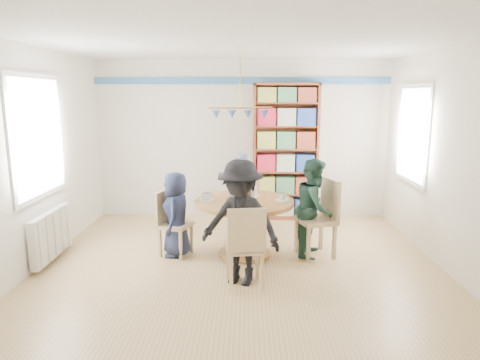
{
  "coord_description": "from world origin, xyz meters",
  "views": [
    {
      "loc": [
        0.08,
        -4.9,
        2.09
      ],
      "look_at": [
        0.0,
        0.4,
        1.05
      ],
      "focal_mm": 32.0,
      "sensor_mm": 36.0,
      "label": 1
    }
  ],
  "objects_px": {
    "radiator": "(51,235)",
    "bookshelf": "(285,153)",
    "chair_left": "(171,220)",
    "chair_right": "(322,214)",
    "person_far": "(242,193)",
    "chair_far": "(247,203)",
    "dining_table": "(244,215)",
    "person_left": "(176,214)",
    "chair_near": "(246,244)",
    "person_right": "(315,208)",
    "person_near": "(240,223)"
  },
  "relations": [
    {
      "from": "radiator",
      "to": "bookshelf",
      "type": "bearing_deg",
      "value": 32.87
    },
    {
      "from": "radiator",
      "to": "bookshelf",
      "type": "height_order",
      "value": "bookshelf"
    },
    {
      "from": "bookshelf",
      "to": "chair_left",
      "type": "bearing_deg",
      "value": -133.19
    },
    {
      "from": "chair_right",
      "to": "person_far",
      "type": "relative_size",
      "value": 0.8
    },
    {
      "from": "chair_far",
      "to": "bookshelf",
      "type": "xyz_separation_m",
      "value": [
        0.65,
        0.78,
        0.67
      ]
    },
    {
      "from": "dining_table",
      "to": "person_left",
      "type": "xyz_separation_m",
      "value": [
        -0.9,
        -0.03,
        0.01
      ]
    },
    {
      "from": "radiator",
      "to": "chair_near",
      "type": "bearing_deg",
      "value": -17.11
    },
    {
      "from": "bookshelf",
      "to": "person_far",
      "type": "bearing_deg",
      "value": -130.0
    },
    {
      "from": "dining_table",
      "to": "chair_left",
      "type": "bearing_deg",
      "value": 179.0
    },
    {
      "from": "person_far",
      "to": "person_right",
      "type": "bearing_deg",
      "value": 127.04
    },
    {
      "from": "chair_left",
      "to": "person_right",
      "type": "xyz_separation_m",
      "value": [
        1.91,
        0.01,
        0.17
      ]
    },
    {
      "from": "dining_table",
      "to": "person_right",
      "type": "xyz_separation_m",
      "value": [
        0.92,
        0.03,
        0.09
      ]
    },
    {
      "from": "radiator",
      "to": "chair_left",
      "type": "height_order",
      "value": "chair_left"
    },
    {
      "from": "chair_left",
      "to": "person_far",
      "type": "xyz_separation_m",
      "value": [
        0.94,
        0.91,
        0.17
      ]
    },
    {
      "from": "person_left",
      "to": "bookshelf",
      "type": "height_order",
      "value": "bookshelf"
    },
    {
      "from": "chair_right",
      "to": "chair_left",
      "type": "bearing_deg",
      "value": 179.9
    },
    {
      "from": "radiator",
      "to": "chair_right",
      "type": "distance_m",
      "value": 3.51
    },
    {
      "from": "radiator",
      "to": "person_near",
      "type": "relative_size",
      "value": 0.71
    },
    {
      "from": "chair_right",
      "to": "person_right",
      "type": "bearing_deg",
      "value": 171.09
    },
    {
      "from": "person_near",
      "to": "bookshelf",
      "type": "distance_m",
      "value": 2.81
    },
    {
      "from": "chair_far",
      "to": "person_right",
      "type": "xyz_separation_m",
      "value": [
        0.89,
        -0.99,
        0.19
      ]
    },
    {
      "from": "chair_right",
      "to": "person_near",
      "type": "xyz_separation_m",
      "value": [
        -1.06,
        -0.89,
        0.14
      ]
    },
    {
      "from": "radiator",
      "to": "person_far",
      "type": "distance_m",
      "value": 2.72
    },
    {
      "from": "chair_far",
      "to": "person_left",
      "type": "height_order",
      "value": "person_left"
    },
    {
      "from": "person_far",
      "to": "bookshelf",
      "type": "xyz_separation_m",
      "value": [
        0.73,
        0.87,
        0.5
      ]
    },
    {
      "from": "person_left",
      "to": "bookshelf",
      "type": "bearing_deg",
      "value": 138.55
    },
    {
      "from": "person_far",
      "to": "chair_left",
      "type": "bearing_deg",
      "value": 34.02
    },
    {
      "from": "chair_near",
      "to": "person_left",
      "type": "relative_size",
      "value": 0.83
    },
    {
      "from": "person_far",
      "to": "person_near",
      "type": "distance_m",
      "value": 1.81
    },
    {
      "from": "dining_table",
      "to": "person_left",
      "type": "relative_size",
      "value": 1.15
    },
    {
      "from": "person_near",
      "to": "chair_far",
      "type": "bearing_deg",
      "value": 108.83
    },
    {
      "from": "chair_left",
      "to": "chair_far",
      "type": "xyz_separation_m",
      "value": [
        1.02,
        1.0,
        -0.01
      ]
    },
    {
      "from": "chair_left",
      "to": "person_far",
      "type": "distance_m",
      "value": 1.32
    },
    {
      "from": "radiator",
      "to": "person_left",
      "type": "relative_size",
      "value": 0.89
    },
    {
      "from": "chair_near",
      "to": "person_left",
      "type": "height_order",
      "value": "person_left"
    },
    {
      "from": "chair_right",
      "to": "person_near",
      "type": "bearing_deg",
      "value": -139.85
    },
    {
      "from": "radiator",
      "to": "person_far",
      "type": "relative_size",
      "value": 0.78
    },
    {
      "from": "chair_near",
      "to": "bookshelf",
      "type": "relative_size",
      "value": 0.41
    },
    {
      "from": "person_right",
      "to": "bookshelf",
      "type": "height_order",
      "value": "bookshelf"
    },
    {
      "from": "person_right",
      "to": "person_far",
      "type": "xyz_separation_m",
      "value": [
        -0.97,
        0.9,
        -0.01
      ]
    },
    {
      "from": "chair_left",
      "to": "person_left",
      "type": "relative_size",
      "value": 0.77
    },
    {
      "from": "radiator",
      "to": "dining_table",
      "type": "height_order",
      "value": "dining_table"
    },
    {
      "from": "person_right",
      "to": "chair_left",
      "type": "bearing_deg",
      "value": 107.56
    },
    {
      "from": "dining_table",
      "to": "chair_right",
      "type": "distance_m",
      "value": 1.02
    },
    {
      "from": "person_right",
      "to": "person_left",
      "type": "bearing_deg",
      "value": 108.97
    },
    {
      "from": "person_right",
      "to": "person_near",
      "type": "bearing_deg",
      "value": 150.51
    },
    {
      "from": "chair_right",
      "to": "bookshelf",
      "type": "relative_size",
      "value": 0.45
    },
    {
      "from": "person_left",
      "to": "chair_far",
      "type": "bearing_deg",
      "value": 137.9
    },
    {
      "from": "chair_near",
      "to": "person_right",
      "type": "distance_m",
      "value": 1.39
    },
    {
      "from": "chair_right",
      "to": "person_left",
      "type": "xyz_separation_m",
      "value": [
        -1.92,
        -0.04,
        -0.0
      ]
    }
  ]
}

